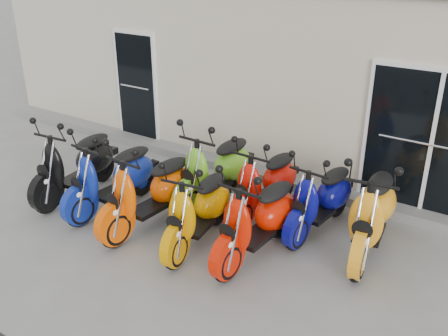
{
  "coord_description": "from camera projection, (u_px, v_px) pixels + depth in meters",
  "views": [
    {
      "loc": [
        3.84,
        -5.15,
        3.85
      ],
      "look_at": [
        0.0,
        0.6,
        0.75
      ],
      "focal_mm": 40.0,
      "sensor_mm": 36.0,
      "label": 1
    }
  ],
  "objects": [
    {
      "name": "ground",
      "position": [
        202.0,
        228.0,
        7.43
      ],
      "size": [
        80.0,
        80.0,
        0.0
      ],
      "primitive_type": "plane",
      "color": "gray",
      "rests_on": "ground"
    },
    {
      "name": "building",
      "position": [
        343.0,
        59.0,
        10.72
      ],
      "size": [
        14.0,
        6.0,
        3.2
      ],
      "primitive_type": "cube",
      "color": "beige",
      "rests_on": "ground"
    },
    {
      "name": "front_step",
      "position": [
        268.0,
        175.0,
        8.93
      ],
      "size": [
        14.0,
        0.4,
        0.15
      ],
      "primitive_type": "cube",
      "color": "gray",
      "rests_on": "ground"
    },
    {
      "name": "door_left",
      "position": [
        137.0,
        84.0,
        10.18
      ],
      "size": [
        1.07,
        0.08,
        2.22
      ],
      "primitive_type": "cube",
      "color": "black",
      "rests_on": "front_step"
    },
    {
      "name": "door_right",
      "position": [
        433.0,
        140.0,
        7.24
      ],
      "size": [
        2.02,
        0.08,
        2.22
      ],
      "primitive_type": "cube",
      "color": "black",
      "rests_on": "front_step"
    },
    {
      "name": "scooter_front_black",
      "position": [
        75.0,
        155.0,
        8.1
      ],
      "size": [
        0.92,
        2.05,
        1.47
      ],
      "primitive_type": null,
      "rotation": [
        0.0,
        0.0,
        0.1
      ],
      "color": "black",
      "rests_on": "ground"
    },
    {
      "name": "scooter_front_blue",
      "position": [
        112.0,
        168.0,
        7.67
      ],
      "size": [
        0.82,
        1.98,
        1.43
      ],
      "primitive_type": null,
      "rotation": [
        0.0,
        0.0,
        -0.06
      ],
      "color": "#0F2596",
      "rests_on": "ground"
    },
    {
      "name": "scooter_front_orange_a",
      "position": [
        149.0,
        181.0,
        7.16
      ],
      "size": [
        0.85,
        2.05,
        1.48
      ],
      "primitive_type": null,
      "rotation": [
        0.0,
        0.0,
        -0.06
      ],
      "color": "#FF5502",
      "rests_on": "ground"
    },
    {
      "name": "scooter_front_orange_b",
      "position": [
        198.0,
        200.0,
        6.76
      ],
      "size": [
        0.95,
        1.95,
        1.38
      ],
      "primitive_type": null,
      "rotation": [
        0.0,
        0.0,
        0.15
      ],
      "color": "#DE8F00",
      "rests_on": "ground"
    },
    {
      "name": "scooter_front_red",
      "position": [
        258.0,
        209.0,
        6.47
      ],
      "size": [
        0.81,
        1.98,
        1.44
      ],
      "primitive_type": null,
      "rotation": [
        0.0,
        0.0,
        -0.05
      ],
      "color": "red",
      "rests_on": "ground"
    },
    {
      "name": "scooter_back_green",
      "position": [
        216.0,
        160.0,
        7.84
      ],
      "size": [
        0.8,
        2.07,
        1.52
      ],
      "primitive_type": null,
      "rotation": [
        0.0,
        0.0,
        -0.03
      ],
      "color": "#6FC926",
      "rests_on": "ground"
    },
    {
      "name": "scooter_back_red",
      "position": [
        266.0,
        174.0,
        7.49
      ],
      "size": [
        0.77,
        1.91,
        1.39
      ],
      "primitive_type": null,
      "rotation": [
        0.0,
        0.0,
        -0.04
      ],
      "color": "red",
      "rests_on": "ground"
    },
    {
      "name": "scooter_back_blue",
      "position": [
        322.0,
        190.0,
        7.07
      ],
      "size": [
        0.83,
        1.88,
        1.35
      ],
      "primitive_type": null,
      "rotation": [
        0.0,
        0.0,
        -0.09
      ],
      "color": "#090B7B",
      "rests_on": "ground"
    },
    {
      "name": "scooter_back_yellow",
      "position": [
        374.0,
        202.0,
        6.55
      ],
      "size": [
        1.03,
        2.15,
        1.52
      ],
      "primitive_type": null,
      "rotation": [
        0.0,
        0.0,
        0.14
      ],
      "color": "orange",
      "rests_on": "ground"
    }
  ]
}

